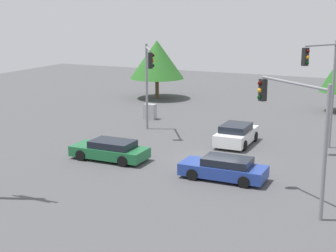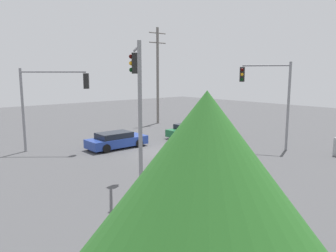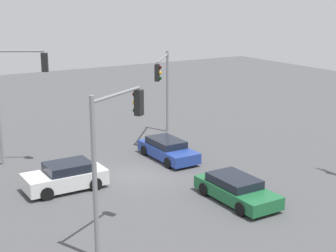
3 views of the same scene
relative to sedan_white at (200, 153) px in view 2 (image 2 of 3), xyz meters
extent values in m
plane|color=#4C4C4F|center=(-0.08, -4.19, -0.68)|extent=(80.00, 80.00, 0.00)
cube|color=silver|center=(0.00, 0.04, -0.12)|extent=(1.90, 4.08, 0.76)
cube|color=black|center=(0.00, -0.16, 0.49)|extent=(1.67, 2.24, 0.45)
cylinder|color=black|center=(-0.90, 1.31, -0.35)|extent=(0.22, 0.66, 0.66)
cylinder|color=black|center=(0.90, 1.31, -0.35)|extent=(0.22, 0.66, 0.66)
cylinder|color=black|center=(-0.90, -1.22, -0.35)|extent=(0.22, 0.66, 0.66)
cylinder|color=black|center=(0.90, -1.22, -0.35)|extent=(0.22, 0.66, 0.66)
cube|color=#233D93|center=(1.47, -6.99, -0.20)|extent=(4.47, 1.75, 0.62)
cube|color=black|center=(1.70, -6.99, 0.32)|extent=(2.46, 1.54, 0.41)
cylinder|color=black|center=(0.09, -7.82, -0.37)|extent=(0.61, 0.22, 0.61)
cylinder|color=black|center=(0.09, -6.16, -0.37)|extent=(0.61, 0.22, 0.61)
cylinder|color=black|center=(2.86, -7.82, -0.37)|extent=(0.61, 0.22, 0.61)
cylinder|color=black|center=(2.86, -6.16, -0.37)|extent=(0.61, 0.22, 0.61)
cube|color=#1E6638|center=(-5.76, -6.42, -0.20)|extent=(4.54, 1.87, 0.60)
cube|color=black|center=(-5.53, -6.42, 0.30)|extent=(2.50, 1.65, 0.40)
cylinder|color=black|center=(-7.17, -7.31, -0.36)|extent=(0.64, 0.22, 0.64)
cylinder|color=black|center=(-7.17, -5.53, -0.36)|extent=(0.64, 0.22, 0.64)
cylinder|color=black|center=(-4.35, -7.31, -0.36)|extent=(0.64, 0.22, 0.64)
cylinder|color=black|center=(-4.35, -5.53, -0.36)|extent=(0.64, 0.22, 0.64)
cylinder|color=gray|center=(6.94, -10.29, 2.22)|extent=(0.18, 0.18, 5.80)
cylinder|color=gray|center=(5.23, -8.88, 4.87)|extent=(3.51, 2.93, 0.12)
cube|color=black|center=(3.51, -7.46, 4.24)|extent=(0.44, 0.43, 1.05)
sphere|color=#360503|center=(3.40, -7.59, 4.58)|extent=(0.22, 0.22, 0.22)
sphere|color=orange|center=(3.40, -7.59, 4.24)|extent=(0.22, 0.22, 0.22)
sphere|color=black|center=(3.40, -7.59, 3.91)|extent=(0.22, 0.22, 0.22)
cylinder|color=gray|center=(-7.32, 1.51, 2.44)|extent=(0.18, 0.18, 6.24)
cylinder|color=gray|center=(-6.47, 0.13, 5.32)|extent=(1.80, 2.83, 0.12)
cube|color=black|center=(-5.62, -1.26, 4.69)|extent=(0.42, 0.44, 1.05)
sphere|color=#360503|center=(-5.47, -1.17, 5.03)|extent=(0.22, 0.22, 0.22)
sphere|color=orange|center=(-5.47, -1.17, 4.69)|extent=(0.22, 0.22, 0.22)
sphere|color=black|center=(-5.47, -1.17, 4.35)|extent=(0.22, 0.22, 0.22)
cylinder|color=gray|center=(5.63, 1.74, 2.73)|extent=(0.18, 0.18, 6.82)
cylinder|color=gray|center=(4.93, 0.55, 5.89)|extent=(1.51, 2.45, 0.12)
cube|color=black|center=(4.23, -0.65, 5.27)|extent=(0.41, 0.44, 1.05)
sphere|color=#360503|center=(4.37, -0.73, 5.61)|extent=(0.22, 0.22, 0.22)
sphere|color=orange|center=(4.37, -0.73, 5.27)|extent=(0.22, 0.22, 0.22)
sphere|color=black|center=(4.37, -0.73, 4.93)|extent=(0.22, 0.22, 0.22)
cylinder|color=slate|center=(-8.53, -14.58, 4.47)|extent=(0.28, 0.28, 10.29)
cylinder|color=slate|center=(-8.53, -14.58, 9.01)|extent=(2.20, 0.12, 0.12)
cylinder|color=slate|center=(-8.53, -14.58, 8.01)|extent=(2.20, 0.12, 0.12)
camera|label=1|loc=(9.60, -31.43, 8.12)|focal=55.00mm
camera|label=2|loc=(14.00, 13.36, 4.74)|focal=35.00mm
camera|label=3|loc=(-23.62, 8.39, 9.00)|focal=55.00mm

